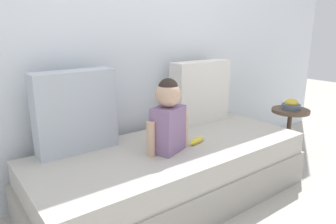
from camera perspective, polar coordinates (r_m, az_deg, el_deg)
name	(u,v)px	position (r m, az deg, el deg)	size (l,w,h in m)	color
ground_plane	(172,199)	(2.35, 0.80, -15.69)	(12.00, 12.00, 0.00)	#B2ADA3
back_wall	(128,16)	(2.48, -7.31, 17.07)	(5.20, 0.10, 2.59)	silver
couch	(172,173)	(2.25, 0.82, -11.21)	(2.00, 0.84, 0.42)	#9C978F
throw_pillow_left	(75,112)	(2.10, -16.64, 0.04)	(0.52, 0.16, 0.53)	#B2BCC6
throw_pillow_right	(200,92)	(2.67, 5.95, 3.69)	(0.55, 0.16, 0.52)	silver
toddler	(168,116)	(2.00, 0.02, -0.74)	(0.33, 0.22, 0.49)	gray
banana	(197,140)	(2.22, 5.34, -5.22)	(0.17, 0.04, 0.04)	yellow
side_table	(289,121)	(3.13, 21.40, -1.55)	(0.34, 0.34, 0.48)	brown
fruit_bowl	(291,105)	(3.09, 21.68, 1.21)	(0.17, 0.17, 0.10)	#4C5666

